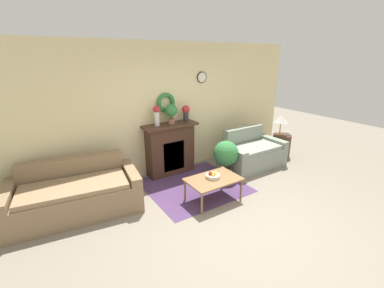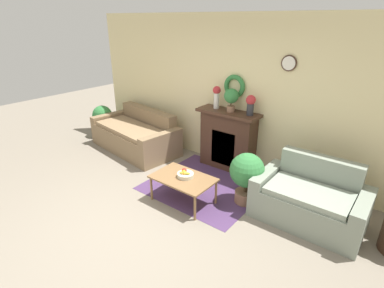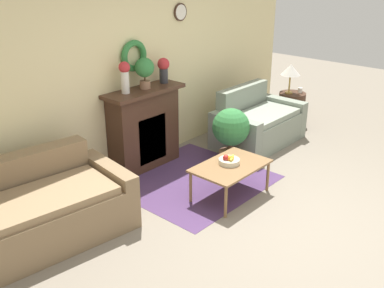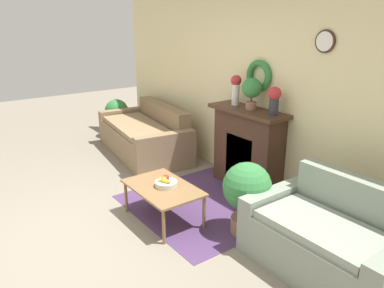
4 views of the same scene
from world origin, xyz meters
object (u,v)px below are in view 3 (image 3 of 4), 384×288
at_px(couch_left, 30,214).
at_px(vase_on_mantel_right, 164,68).
at_px(table_lamp, 291,70).
at_px(side_table_by_loveseat, 291,109).
at_px(mug, 300,90).
at_px(loveseat_right, 257,124).
at_px(potted_plant_floor_by_loveseat, 231,131).
at_px(coffee_table, 231,168).
at_px(vase_on_mantel_left, 125,75).
at_px(fireplace, 144,128).
at_px(potted_plant_on_mantel, 145,69).
at_px(fruit_bowl, 229,160).

height_order(couch_left, vase_on_mantel_right, vase_on_mantel_right).
xyz_separation_m(table_lamp, vase_on_mantel_right, (-2.36, 0.59, 0.35)).
height_order(side_table_by_loveseat, mug, mug).
height_order(loveseat_right, potted_plant_floor_by_loveseat, loveseat_right).
xyz_separation_m(couch_left, coffee_table, (2.07, -0.94, 0.07)).
xyz_separation_m(side_table_by_loveseat, vase_on_mantel_left, (-3.09, 0.64, 1.06)).
bearing_deg(mug, fireplace, 166.33).
relative_size(couch_left, potted_plant_floor_by_loveseat, 2.60).
xyz_separation_m(couch_left, loveseat_right, (3.72, -0.21, -0.00)).
bearing_deg(table_lamp, vase_on_mantel_right, 165.91).
height_order(fireplace, potted_plant_on_mantel, potted_plant_on_mantel).
bearing_deg(potted_plant_on_mantel, fruit_bowl, -87.25).
bearing_deg(couch_left, potted_plant_on_mantel, 19.99).
height_order(loveseat_right, side_table_by_loveseat, loveseat_right).
distance_m(table_lamp, vase_on_mantel_left, 3.12).
bearing_deg(potted_plant_floor_by_loveseat, mug, 3.11).
bearing_deg(fireplace, potted_plant_on_mantel, -19.15).
height_order(loveseat_right, vase_on_mantel_left, vase_on_mantel_left).
bearing_deg(vase_on_mantel_left, fireplace, -1.16).
distance_m(coffee_table, potted_plant_on_mantel, 1.69).
bearing_deg(potted_plant_on_mantel, side_table_by_loveseat, -12.53).
height_order(couch_left, potted_plant_on_mantel, potted_plant_on_mantel).
height_order(fruit_bowl, mug, mug).
relative_size(mug, vase_on_mantel_left, 0.21).
relative_size(loveseat_right, fruit_bowl, 5.73).
relative_size(fireplace, potted_plant_floor_by_loveseat, 1.43).
relative_size(table_lamp, mug, 5.79).
relative_size(couch_left, table_lamp, 4.22).
bearing_deg(loveseat_right, side_table_by_loveseat, 1.72).
bearing_deg(vase_on_mantel_right, mug, -15.87).
bearing_deg(fireplace, side_table_by_loveseat, -12.63).
bearing_deg(vase_on_mantel_left, side_table_by_loveseat, -11.65).
bearing_deg(mug, fruit_bowl, -167.02).
bearing_deg(couch_left, table_lamp, 6.08).
bearing_deg(fireplace, table_lamp, -11.99).
bearing_deg(potted_plant_floor_by_loveseat, fruit_bowl, -144.01).
xyz_separation_m(couch_left, vase_on_mantel_right, (2.38, 0.46, 0.99)).
bearing_deg(fireplace, couch_left, -167.04).
distance_m(fireplace, table_lamp, 2.85).
height_order(couch_left, vase_on_mantel_left, vase_on_mantel_left).
xyz_separation_m(mug, potted_plant_floor_by_loveseat, (-2.08, -0.11, -0.11)).
height_order(vase_on_mantel_left, potted_plant_floor_by_loveseat, vase_on_mantel_left).
relative_size(fruit_bowl, side_table_by_loveseat, 0.45).
bearing_deg(table_lamp, side_table_by_loveseat, -38.66).
xyz_separation_m(couch_left, table_lamp, (4.74, -0.13, 0.64)).
xyz_separation_m(coffee_table, potted_plant_on_mantel, (-0.05, 1.38, 0.98)).
relative_size(couch_left, potted_plant_on_mantel, 5.17).
bearing_deg(couch_left, mug, 4.69).
height_order(vase_on_mantel_left, potted_plant_on_mantel, potted_plant_on_mantel).
relative_size(table_lamp, potted_plant_on_mantel, 1.23).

